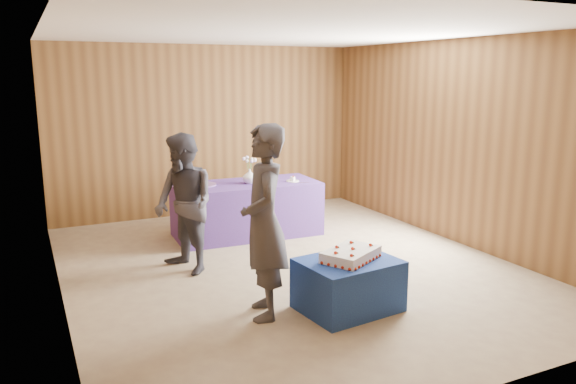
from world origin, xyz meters
TOP-DOWN VIEW (x-y plane):
  - ground at (0.00, 0.00)m, footprint 6.00×6.00m
  - room_shell at (0.00, 0.00)m, footprint 5.04×6.04m
  - cake_table at (-0.01, -1.35)m, footprint 0.97×0.80m
  - serving_table at (0.05, 1.48)m, footprint 2.03×0.98m
  - sheet_cake at (0.01, -1.34)m, footprint 0.70×0.63m
  - vase at (0.09, 1.44)m, footprint 0.23×0.23m
  - flower_spray at (0.09, 1.44)m, footprint 0.21×0.21m
  - platter at (-0.56, 1.58)m, footprint 0.48×0.48m
  - plate at (0.69, 1.32)m, footprint 0.23×0.23m
  - cake_slice at (0.69, 1.31)m, footprint 0.08×0.08m
  - knife at (0.74, 1.18)m, footprint 0.25×0.10m
  - guest_left at (-0.79, -1.11)m, footprint 0.60×0.76m
  - guest_right at (-1.13, 0.37)m, footprint 0.81×0.92m

SIDE VIEW (x-z plane):
  - ground at x=0.00m, z-range 0.00..0.00m
  - cake_table at x=-0.01m, z-range 0.00..0.50m
  - serving_table at x=0.05m, z-range 0.00..0.75m
  - sheet_cake at x=0.01m, z-range 0.48..0.62m
  - knife at x=0.74m, z-range 0.75..0.75m
  - plate at x=0.69m, z-range 0.75..0.76m
  - platter at x=-0.56m, z-range 0.75..0.77m
  - cake_slice at x=0.69m, z-range 0.75..0.83m
  - guest_right at x=-1.13m, z-range 0.00..1.60m
  - vase at x=0.09m, z-range 0.75..0.95m
  - guest_left at x=-0.79m, z-range 0.00..1.81m
  - flower_spray at x=0.09m, z-range 1.01..1.17m
  - room_shell at x=0.00m, z-range 0.44..3.16m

